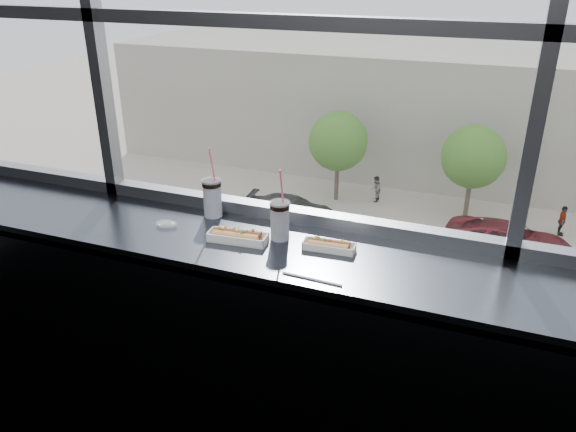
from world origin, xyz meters
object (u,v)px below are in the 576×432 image
(car_far_b, at_px, (510,236))
(wrapper, at_px, (166,224))
(car_near_c, at_px, (449,322))
(soda_cup_right, at_px, (280,219))
(soda_cup_left, at_px, (212,196))
(hotdog_tray_left, at_px, (238,236))
(car_far_a, at_px, (292,206))
(tree_center, at_px, (473,157))
(hotdog_tray_right, at_px, (329,245))
(tree_left, at_px, (338,142))
(pedestrian_c, at_px, (563,218))
(loose_straw, at_px, (312,279))
(pedestrian_a, at_px, (376,187))

(car_far_b, bearing_deg, wrapper, 179.69)
(wrapper, distance_m, car_near_c, 19.73)
(soda_cup_right, bearing_deg, soda_cup_left, 164.04)
(hotdog_tray_left, height_order, wrapper, hotdog_tray_left)
(car_near_c, relative_size, car_far_b, 0.83)
(car_far_a, relative_size, tree_center, 1.08)
(hotdog_tray_right, distance_m, tree_left, 30.53)
(pedestrian_c, distance_m, tree_left, 12.67)
(soda_cup_left, xyz_separation_m, loose_straw, (0.64, -0.40, -0.10))
(hotdog_tray_left, xyz_separation_m, pedestrian_a, (-5.31, 28.86, -11.14))
(hotdog_tray_left, relative_size, pedestrian_a, 0.14)
(pedestrian_a, bearing_deg, hotdog_tray_right, 11.22)
(pedestrian_c, bearing_deg, hotdog_tray_right, 171.00)
(wrapper, xyz_separation_m, car_near_c, (0.74, 16.28, -11.11))
(pedestrian_c, bearing_deg, car_near_c, 159.01)
(car_near_c, bearing_deg, tree_left, 36.27)
(pedestrian_a, bearing_deg, hotdog_tray_left, 10.43)
(hotdog_tray_right, relative_size, tree_center, 0.04)
(soda_cup_right, distance_m, loose_straw, 0.39)
(tree_left, bearing_deg, car_near_c, -56.53)
(hotdog_tray_left, relative_size, hotdog_tray_right, 1.20)
(tree_left, bearing_deg, car_far_b, -22.06)
(tree_center, bearing_deg, loose_straw, -89.09)
(hotdog_tray_left, xyz_separation_m, tree_center, (-0.04, 28.30, -8.48))
(wrapper, height_order, pedestrian_a, wrapper)
(soda_cup_right, relative_size, loose_straw, 1.35)
(wrapper, distance_m, car_far_b, 26.76)
(hotdog_tray_left, relative_size, car_near_c, 0.05)
(wrapper, relative_size, car_near_c, 0.02)
(car_far_b, bearing_deg, pedestrian_c, -29.01)
(wrapper, height_order, pedestrian_c, wrapper)
(wrapper, distance_m, tree_center, 29.52)
(pedestrian_c, bearing_deg, car_far_b, 145.02)
(wrapper, height_order, car_near_c, wrapper)
(wrapper, relative_size, pedestrian_c, 0.05)
(loose_straw, bearing_deg, wrapper, 167.58)
(hotdog_tray_right, xyz_separation_m, loose_straw, (0.01, -0.26, -0.02))
(soda_cup_left, relative_size, pedestrian_a, 0.19)
(pedestrian_c, bearing_deg, tree_left, 88.12)
(soda_cup_left, bearing_deg, loose_straw, -31.85)
(tree_left, bearing_deg, soda_cup_right, -74.65)
(loose_straw, xyz_separation_m, pedestrian_c, (4.39, 28.09, -11.08))
(soda_cup_right, height_order, wrapper, soda_cup_right)
(soda_cup_right, relative_size, car_near_c, 0.06)
(pedestrian_a, bearing_deg, wrapper, 9.70)
(car_far_a, height_order, pedestrian_a, car_far_a)
(hotdog_tray_left, xyz_separation_m, soda_cup_right, (0.16, 0.09, 0.07))
(pedestrian_a, bearing_deg, tree_center, 83.92)
(hotdog_tray_left, bearing_deg, tree_left, 99.60)
(hotdog_tray_right, xyz_separation_m, car_far_a, (-9.33, 24.23, -11.10))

